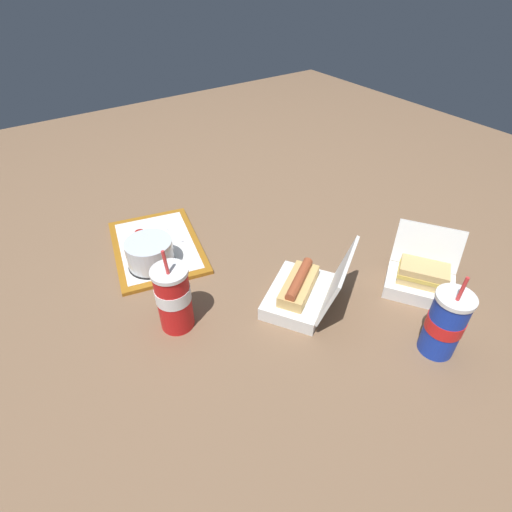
{
  "coord_description": "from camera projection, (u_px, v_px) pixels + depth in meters",
  "views": [
    {
      "loc": [
        0.79,
        -0.55,
        0.77
      ],
      "look_at": [
        0.05,
        -0.04,
        0.05
      ],
      "focal_mm": 28.0,
      "sensor_mm": 36.0,
      "label": 1
    }
  ],
  "objects": [
    {
      "name": "clamshell_sandwich_front",
      "position": [
        421.0,
        278.0,
        1.09
      ],
      "size": [
        0.24,
        0.24,
        0.15
      ],
      "color": "white",
      "rests_on": "ground_plane"
    },
    {
      "name": "soda_cup_corner",
      "position": [
        174.0,
        297.0,
        0.96
      ],
      "size": [
        0.09,
        0.09,
        0.24
      ],
      "color": "red",
      "rests_on": "ground_plane"
    },
    {
      "name": "ground_plane",
      "position": [
        257.0,
        256.0,
        1.23
      ],
      "size": [
        3.2,
        3.2,
        0.0
      ],
      "primitive_type": "plane",
      "color": "brown"
    },
    {
      "name": "food_tray",
      "position": [
        157.0,
        246.0,
        1.26
      ],
      "size": [
        0.42,
        0.34,
        0.01
      ],
      "color": "#A56619",
      "rests_on": "ground_plane"
    },
    {
      "name": "plastic_fork",
      "position": [
        174.0,
        234.0,
        1.3
      ],
      "size": [
        0.11,
        0.02,
        0.0
      ],
      "primitive_type": "cube",
      "rotation": [
        0.0,
        0.0,
        0.08
      ],
      "color": "white",
      "rests_on": "food_tray"
    },
    {
      "name": "ketchup_cup",
      "position": [
        140.0,
        235.0,
        1.27
      ],
      "size": [
        0.04,
        0.04,
        0.02
      ],
      "color": "white",
      "rests_on": "food_tray"
    },
    {
      "name": "cake_container",
      "position": [
        150.0,
        254.0,
        1.16
      ],
      "size": [
        0.14,
        0.14,
        0.08
      ],
      "color": "black",
      "rests_on": "food_tray"
    },
    {
      "name": "clamshell_hotdog_back",
      "position": [
        303.0,
        291.0,
        1.05
      ],
      "size": [
        0.27,
        0.28,
        0.18
      ],
      "color": "white",
      "rests_on": "ground_plane"
    },
    {
      "name": "soda_cup_center",
      "position": [
        445.0,
        324.0,
        0.9
      ],
      "size": [
        0.09,
        0.09,
        0.23
      ],
      "color": "#1938B7",
      "rests_on": "ground_plane"
    },
    {
      "name": "napkin_stack",
      "position": [
        146.0,
        246.0,
        1.25
      ],
      "size": [
        0.11,
        0.11,
        0.0
      ],
      "primitive_type": "cube",
      "rotation": [
        0.0,
        0.0,
        -0.06
      ],
      "color": "white",
      "rests_on": "food_tray"
    }
  ]
}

